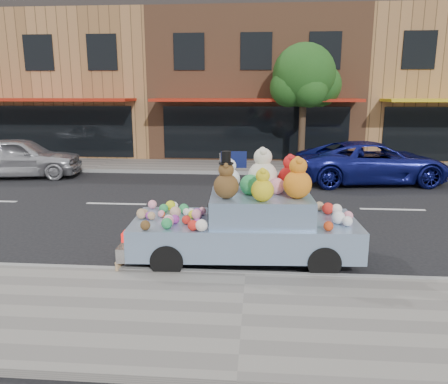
# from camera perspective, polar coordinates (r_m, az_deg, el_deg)

# --- Properties ---
(ground) EXTENTS (120.00, 120.00, 0.00)m
(ground) POSITION_cam_1_polar(r_m,az_deg,el_deg) (12.68, 3.54, -1.92)
(ground) COLOR black
(ground) RESTS_ON ground
(near_sidewalk) EXTENTS (60.00, 3.00, 0.12)m
(near_sidewalk) POSITION_cam_1_polar(r_m,az_deg,el_deg) (6.59, 2.37, -16.08)
(near_sidewalk) COLOR gray
(near_sidewalk) RESTS_ON ground
(far_sidewalk) EXTENTS (60.00, 3.00, 0.12)m
(far_sidewalk) POSITION_cam_1_polar(r_m,az_deg,el_deg) (19.03, 3.94, 3.28)
(far_sidewalk) COLOR gray
(far_sidewalk) RESTS_ON ground
(near_kerb) EXTENTS (60.00, 0.12, 0.13)m
(near_kerb) POSITION_cam_1_polar(r_m,az_deg,el_deg) (7.93, 2.81, -10.78)
(near_kerb) COLOR gray
(near_kerb) RESTS_ON ground
(far_kerb) EXTENTS (60.00, 0.12, 0.13)m
(far_kerb) POSITION_cam_1_polar(r_m,az_deg,el_deg) (17.55, 3.87, 2.48)
(far_kerb) COLOR gray
(far_kerb) RESTS_ON ground
(storefront_left) EXTENTS (10.00, 9.80, 7.30)m
(storefront_left) POSITION_cam_1_polar(r_m,az_deg,el_deg) (26.29, -18.74, 13.17)
(storefront_left) COLOR #A67445
(storefront_left) RESTS_ON ground
(storefront_mid) EXTENTS (10.00, 9.80, 7.30)m
(storefront_mid) POSITION_cam_1_polar(r_m,az_deg,el_deg) (24.23, 4.25, 13.87)
(storefront_mid) COLOR brown
(storefront_mid) RESTS_ON ground
(street_tree) EXTENTS (3.00, 2.70, 5.22)m
(street_tree) POSITION_cam_1_polar(r_m,az_deg,el_deg) (18.90, 10.47, 14.10)
(street_tree) COLOR #38281C
(street_tree) RESTS_ON ground
(car_silver) EXTENTS (4.85, 2.65, 1.57)m
(car_silver) POSITION_cam_1_polar(r_m,az_deg,el_deg) (18.65, -25.18, 4.13)
(car_silver) COLOR #BBBBC1
(car_silver) RESTS_ON ground
(car_blue) EXTENTS (5.69, 3.15, 1.51)m
(car_blue) POSITION_cam_1_polar(r_m,az_deg,el_deg) (16.74, 18.86, 3.68)
(car_blue) COLOR navy
(car_blue) RESTS_ON ground
(art_car) EXTENTS (4.57, 1.97, 2.22)m
(art_car) POSITION_cam_1_polar(r_m,az_deg,el_deg) (8.48, 3.08, -3.87)
(art_car) COLOR black
(art_car) RESTS_ON ground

